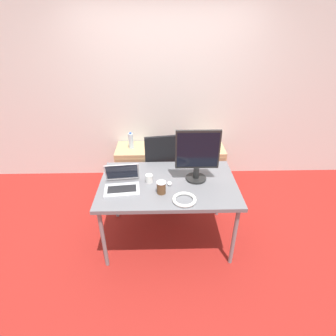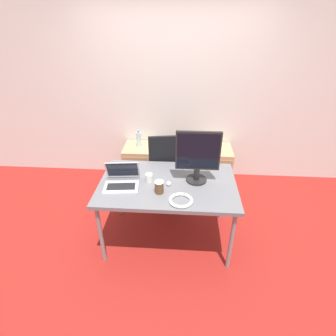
# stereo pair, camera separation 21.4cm
# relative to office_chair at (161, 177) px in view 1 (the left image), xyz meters

# --- Properties ---
(ground_plane) EXTENTS (14.00, 14.00, 0.00)m
(ground_plane) POSITION_rel_office_chair_xyz_m (0.07, -0.70, -0.40)
(ground_plane) COLOR maroon
(wall_back) EXTENTS (10.00, 0.05, 2.60)m
(wall_back) POSITION_rel_office_chair_xyz_m (0.07, 0.80, 0.90)
(wall_back) COLOR silver
(wall_back) RESTS_ON ground_plane
(desk) EXTENTS (1.41, 0.89, 0.77)m
(desk) POSITION_rel_office_chair_xyz_m (0.07, -0.70, 0.32)
(desk) COLOR slate
(desk) RESTS_ON ground_plane
(office_chair) EXTENTS (0.56, 0.59, 1.07)m
(office_chair) POSITION_rel_office_chair_xyz_m (0.00, 0.00, 0.00)
(office_chair) COLOR #232326
(office_chair) RESTS_ON ground_plane
(cabinet_left) EXTENTS (0.46, 0.48, 0.57)m
(cabinet_left) POSITION_rel_office_chair_xyz_m (-0.44, 0.53, -0.11)
(cabinet_left) COLOR tan
(cabinet_left) RESTS_ON ground_plane
(cabinet_right) EXTENTS (0.46, 0.48, 0.57)m
(cabinet_right) POSITION_rel_office_chair_xyz_m (0.70, 0.53, -0.11)
(cabinet_right) COLOR tan
(cabinet_right) RESTS_ON ground_plane
(water_bottle) EXTENTS (0.07, 0.07, 0.25)m
(water_bottle) POSITION_rel_office_chair_xyz_m (-0.44, 0.53, 0.29)
(water_bottle) COLOR silver
(water_bottle) RESTS_ON cabinet_left
(laptop_center) EXTENTS (0.37, 0.35, 0.23)m
(laptop_center) POSITION_rel_office_chair_xyz_m (-0.39, -0.77, 0.42)
(laptop_center) COLOR silver
(laptop_center) RESTS_ON desk
(monitor) EXTENTS (0.44, 0.22, 0.55)m
(monitor) POSITION_rel_office_chair_xyz_m (0.37, -0.64, 0.66)
(monitor) COLOR black
(monitor) RESTS_ON desk
(mouse) EXTENTS (0.04, 0.07, 0.03)m
(mouse) POSITION_rel_office_chair_xyz_m (0.09, -0.74, 0.39)
(mouse) COLOR silver
(mouse) RESTS_ON desk
(coffee_cup_white) EXTENTS (0.07, 0.07, 0.09)m
(coffee_cup_white) POSITION_rel_office_chair_xyz_m (-0.12, -0.68, 0.41)
(coffee_cup_white) COLOR white
(coffee_cup_white) RESTS_ON desk
(coffee_cup_brown) EXTENTS (0.09, 0.09, 0.13)m
(coffee_cup_brown) POSITION_rel_office_chair_xyz_m (0.00, -0.88, 0.43)
(coffee_cup_brown) COLOR brown
(coffee_cup_brown) RESTS_ON desk
(cable_coil) EXTENTS (0.23, 0.23, 0.03)m
(cable_coil) POSITION_rel_office_chair_xyz_m (0.22, -1.01, 0.38)
(cable_coil) COLOR white
(cable_coil) RESTS_ON desk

